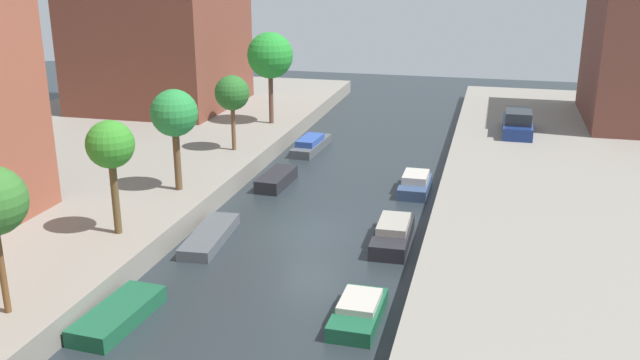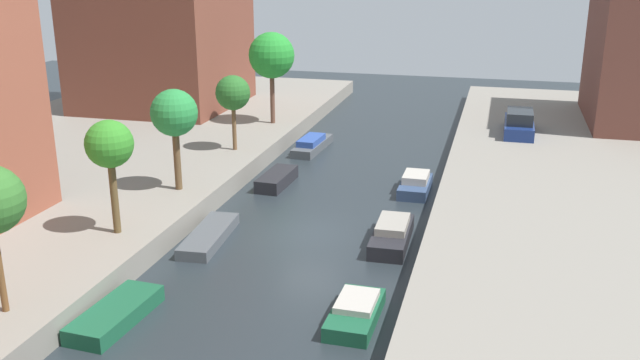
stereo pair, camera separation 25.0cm
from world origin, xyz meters
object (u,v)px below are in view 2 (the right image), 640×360
object	(u,v)px
parked_car	(519,124)
moored_boat_left_4	(277,179)
street_tree_2	(109,146)
moored_boat_left_2	(116,314)
moored_boat_right_2	(355,312)
moored_boat_left_3	(209,236)
street_tree_4	(233,93)
street_tree_5	(272,56)
moored_boat_left_5	(312,144)
moored_boat_right_3	(392,234)
moored_boat_right_4	(415,184)
street_tree_3	(174,114)

from	to	relation	value
parked_car	moored_boat_left_4	xyz separation A→B (m)	(-12.11, -10.43, -1.28)
street_tree_2	moored_boat_left_2	size ratio (longest dim) A/B	1.20
parked_car	moored_boat_right_2	xyz separation A→B (m)	(-5.25, -23.16, -1.30)
moored_boat_left_3	street_tree_2	bearing A→B (deg)	-141.42
street_tree_4	street_tree_5	world-z (taller)	street_tree_5
parked_car	moored_boat_left_5	bearing A→B (deg)	-164.30
moored_boat_right_3	moored_boat_right_4	size ratio (longest dim) A/B	1.23
street_tree_4	moored_boat_left_4	world-z (taller)	street_tree_4
street_tree_4	moored_boat_left_5	size ratio (longest dim) A/B	0.90
street_tree_2	street_tree_4	world-z (taller)	street_tree_2
street_tree_2	street_tree_5	xyz separation A→B (m)	(0.00, 19.32, 0.82)
moored_boat_left_5	street_tree_2	bearing A→B (deg)	-100.85
street_tree_3	moored_boat_left_5	xyz separation A→B (m)	(3.27, 11.56, -4.20)
moored_boat_left_3	street_tree_5	bearing A→B (deg)	99.51
street_tree_2	moored_boat_left_4	world-z (taller)	street_tree_2
moored_boat_left_3	moored_boat_right_4	world-z (taller)	moored_boat_right_4
street_tree_4	moored_boat_left_2	xyz separation A→B (m)	(2.62, -17.36, -3.90)
street_tree_3	moored_boat_left_2	bearing A→B (deg)	-75.64
street_tree_5	moored_boat_left_4	bearing A→B (deg)	-70.50
moored_boat_right_2	moored_boat_left_3	bearing A→B (deg)	145.68
street_tree_5	moored_boat_left_3	bearing A→B (deg)	-80.49
moored_boat_left_2	moored_boat_left_3	size ratio (longest dim) A/B	0.84
moored_boat_left_3	moored_boat_right_4	xyz separation A→B (m)	(7.52, 8.54, 0.16)
parked_car	moored_boat_left_3	size ratio (longest dim) A/B	1.05
moored_boat_right_4	moored_boat_left_3	bearing A→B (deg)	-131.35
moored_boat_left_3	moored_boat_right_3	world-z (taller)	moored_boat_right_3
parked_car	moored_boat_left_2	bearing A→B (deg)	-116.88
street_tree_5	moored_boat_right_4	bearing A→B (deg)	-39.35
street_tree_5	parked_car	bearing A→B (deg)	4.20
moored_boat_left_3	moored_boat_left_5	bearing A→B (deg)	88.41
street_tree_5	moored_boat_left_3	world-z (taller)	street_tree_5
street_tree_4	moored_boat_right_2	bearing A→B (deg)	-56.45
moored_boat_left_5	moored_boat_right_3	bearing A→B (deg)	-61.79
street_tree_4	moored_boat_right_3	distance (m)	13.94
parked_car	moored_boat_right_3	bearing A→B (deg)	-107.28
street_tree_2	street_tree_5	world-z (taller)	street_tree_5
street_tree_3	street_tree_5	bearing A→B (deg)	90.00
street_tree_3	moored_boat_right_2	distance (m)	13.72
moored_boat_right_4	moored_boat_left_5	bearing A→B (deg)	138.79
street_tree_4	moored_boat_right_4	bearing A→B (deg)	-9.76
moored_boat_left_2	moored_boat_left_3	world-z (taller)	moored_boat_left_2
moored_boat_left_5	moored_boat_right_3	distance (m)	14.83
moored_boat_left_4	moored_boat_right_2	bearing A→B (deg)	-61.68
moored_boat_left_2	moored_boat_right_2	xyz separation A→B (m)	(7.53, 2.05, 0.04)
moored_boat_left_5	moored_boat_right_2	distance (m)	20.92
moored_boat_left_4	street_tree_5	bearing A→B (deg)	109.50
street_tree_4	parked_car	size ratio (longest dim) A/B	0.88
moored_boat_right_2	street_tree_3	bearing A→B (deg)	141.11
street_tree_3	moored_boat_left_4	distance (m)	7.02
street_tree_2	moored_boat_left_4	bearing A→B (deg)	71.80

